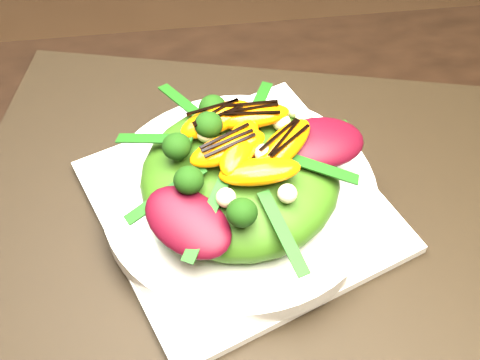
{
  "coord_description": "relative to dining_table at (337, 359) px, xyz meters",
  "views": [
    {
      "loc": [
        -0.11,
        -0.22,
        1.26
      ],
      "look_at": [
        -0.07,
        0.15,
        0.8
      ],
      "focal_mm": 48.0,
      "sensor_mm": 36.0,
      "label": 1
    }
  ],
  "objects": [
    {
      "name": "placemat",
      "position": [
        -0.07,
        0.15,
        0.02
      ],
      "size": [
        0.64,
        0.54,
        0.0
      ],
      "primitive_type": "cube",
      "rotation": [
        0.0,
        0.0,
        -0.25
      ],
      "color": "black",
      "rests_on": "dining_table"
    },
    {
      "name": "plate_base",
      "position": [
        -0.07,
        0.15,
        0.03
      ],
      "size": [
        0.33,
        0.33,
        0.01
      ],
      "primitive_type": "cube",
      "rotation": [
        0.0,
        0.0,
        0.37
      ],
      "color": "white",
      "rests_on": "placemat"
    },
    {
      "name": "lettuce_mound",
      "position": [
        -0.07,
        0.15,
        0.07
      ],
      "size": [
        0.24,
        0.24,
        0.06
      ],
      "primitive_type": "ellipsoid",
      "rotation": [
        0.0,
        0.0,
        0.41
      ],
      "color": "#345E11",
      "rests_on": "salad_bowl"
    },
    {
      "name": "broccoli_floret",
      "position": [
        -0.12,
        0.18,
        0.12
      ],
      "size": [
        0.04,
        0.04,
        0.04
      ],
      "primitive_type": "sphere",
      "rotation": [
        0.0,
        0.0,
        0.24
      ],
      "color": "#0F3309",
      "rests_on": "lettuce_mound"
    },
    {
      "name": "macadamia_nut",
      "position": [
        -0.02,
        0.1,
        0.1
      ],
      "size": [
        0.02,
        0.02,
        0.02
      ],
      "primitive_type": "sphere",
      "rotation": [
        0.0,
        0.0,
        -0.11
      ],
      "color": "beige",
      "rests_on": "lettuce_mound"
    },
    {
      "name": "dining_table",
      "position": [
        0.0,
        0.0,
        0.0
      ],
      "size": [
        1.6,
        0.9,
        0.75
      ],
      "primitive_type": "cube",
      "color": "black",
      "rests_on": "floor"
    },
    {
      "name": "orange_segment",
      "position": [
        -0.09,
        0.17,
        0.11
      ],
      "size": [
        0.08,
        0.05,
        0.02
      ],
      "primitive_type": "ellipsoid",
      "rotation": [
        0.0,
        0.0,
        0.31
      ],
      "color": "orange",
      "rests_on": "lettuce_mound"
    },
    {
      "name": "radicchio_leaf",
      "position": [
        0.01,
        0.16,
        0.1
      ],
      "size": [
        0.09,
        0.06,
        0.02
      ],
      "primitive_type": "ellipsoid",
      "rotation": [
        0.0,
        0.0,
        0.13
      ],
      "color": "#3F0611",
      "rests_on": "lettuce_mound"
    },
    {
      "name": "balsamic_drizzle",
      "position": [
        -0.09,
        0.17,
        0.12
      ],
      "size": [
        0.04,
        0.02,
        0.0
      ],
      "primitive_type": "cube",
      "rotation": [
        0.0,
        0.0,
        0.31
      ],
      "color": "black",
      "rests_on": "orange_segment"
    },
    {
      "name": "salad_bowl",
      "position": [
        -0.07,
        0.15,
        0.04
      ],
      "size": [
        0.34,
        0.34,
        0.02
      ],
      "primitive_type": "cylinder",
      "rotation": [
        0.0,
        0.0,
        0.37
      ],
      "color": "silver",
      "rests_on": "plate_base"
    }
  ]
}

